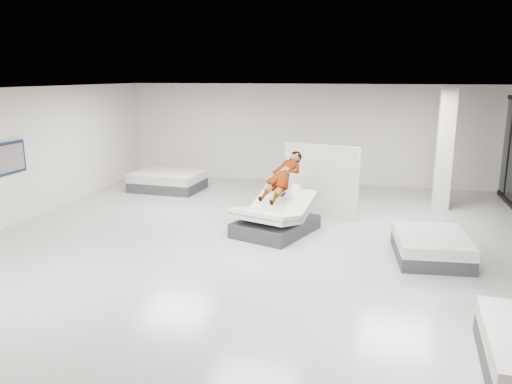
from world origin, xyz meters
TOP-DOWN VIEW (x-y plane):
  - room at (0.00, 0.00)m, footprint 14.00×14.04m
  - hero_bed at (0.19, 1.34)m, footprint 1.88×2.16m
  - person at (0.29, 1.63)m, footprint 0.96×1.39m
  - remote at (0.38, 1.23)m, footprint 0.09×0.15m
  - divider_panel at (0.97, 3.05)m, footprint 1.93×0.66m
  - flat_bed_right_far at (3.44, 0.53)m, footprint 1.48×1.87m
  - flat_bed_left_far at (-3.94, 4.75)m, footprint 2.12×1.64m
  - column at (4.00, 4.50)m, footprint 0.40×0.40m
  - wall_poster at (-5.93, 0.50)m, footprint 0.06×0.95m

SIDE VIEW (x-z plane):
  - flat_bed_right_far at x=3.44m, z-range 0.00..0.48m
  - flat_bed_left_far at x=-3.94m, z-range 0.00..0.56m
  - hero_bed at x=0.19m, z-range -0.18..0.86m
  - divider_panel at x=0.97m, z-range 0.00..1.80m
  - remote at x=0.38m, z-range 0.89..0.97m
  - person at x=0.29m, z-range 0.37..1.83m
  - room at x=0.00m, z-range 0.00..3.20m
  - column at x=4.00m, z-range 0.00..3.20m
  - wall_poster at x=-5.93m, z-range 1.23..1.98m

